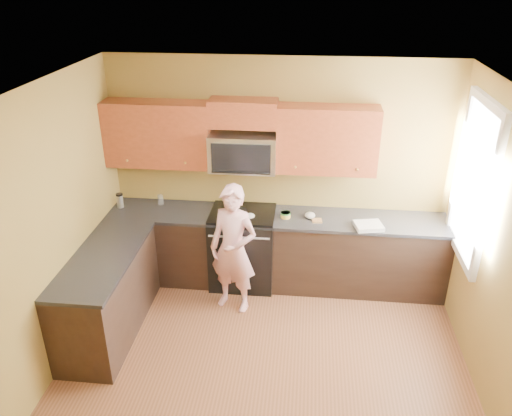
# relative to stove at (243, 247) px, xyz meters

# --- Properties ---
(floor) EXTENTS (4.00, 4.00, 0.00)m
(floor) POSITION_rel_stove_xyz_m (0.40, -1.68, -0.47)
(floor) COLOR brown
(floor) RESTS_ON ground
(ceiling) EXTENTS (4.00, 4.00, 0.00)m
(ceiling) POSITION_rel_stove_xyz_m (0.40, -1.68, 2.23)
(ceiling) COLOR white
(ceiling) RESTS_ON ground
(wall_back) EXTENTS (4.00, 0.00, 4.00)m
(wall_back) POSITION_rel_stove_xyz_m (0.40, 0.32, 0.88)
(wall_back) COLOR olive
(wall_back) RESTS_ON ground
(wall_left) EXTENTS (0.00, 4.00, 4.00)m
(wall_left) POSITION_rel_stove_xyz_m (-1.60, -1.68, 0.88)
(wall_left) COLOR olive
(wall_left) RESTS_ON ground
(wall_right) EXTENTS (0.00, 4.00, 4.00)m
(wall_right) POSITION_rel_stove_xyz_m (2.40, -1.68, 0.88)
(wall_right) COLOR olive
(wall_right) RESTS_ON ground
(cabinet_back_run) EXTENTS (4.00, 0.60, 0.88)m
(cabinet_back_run) POSITION_rel_stove_xyz_m (0.40, 0.02, -0.03)
(cabinet_back_run) COLOR black
(cabinet_back_run) RESTS_ON floor
(cabinet_left_run) EXTENTS (0.60, 1.60, 0.88)m
(cabinet_left_run) POSITION_rel_stove_xyz_m (-1.30, -1.08, -0.03)
(cabinet_left_run) COLOR black
(cabinet_left_run) RESTS_ON floor
(countertop_back) EXTENTS (4.00, 0.62, 0.04)m
(countertop_back) POSITION_rel_stove_xyz_m (0.40, 0.01, 0.43)
(countertop_back) COLOR black
(countertop_back) RESTS_ON cabinet_back_run
(countertop_left) EXTENTS (0.62, 1.60, 0.04)m
(countertop_left) POSITION_rel_stove_xyz_m (-1.29, -1.08, 0.43)
(countertop_left) COLOR black
(countertop_left) RESTS_ON cabinet_left_run
(stove) EXTENTS (0.76, 0.65, 0.95)m
(stove) POSITION_rel_stove_xyz_m (0.00, 0.00, 0.00)
(stove) COLOR black
(stove) RESTS_ON floor
(microwave) EXTENTS (0.76, 0.40, 0.42)m
(microwave) POSITION_rel_stove_xyz_m (0.00, 0.12, 0.97)
(microwave) COLOR silver
(microwave) RESTS_ON wall_back
(upper_cab_left) EXTENTS (1.22, 0.33, 0.75)m
(upper_cab_left) POSITION_rel_stove_xyz_m (-0.99, 0.16, 0.97)
(upper_cab_left) COLOR brown
(upper_cab_left) RESTS_ON wall_back
(upper_cab_right) EXTENTS (1.12, 0.33, 0.75)m
(upper_cab_right) POSITION_rel_stove_xyz_m (0.94, 0.16, 0.97)
(upper_cab_right) COLOR brown
(upper_cab_right) RESTS_ON wall_back
(upper_cab_over_mw) EXTENTS (0.76, 0.33, 0.30)m
(upper_cab_over_mw) POSITION_rel_stove_xyz_m (0.00, 0.16, 1.62)
(upper_cab_over_mw) COLOR brown
(upper_cab_over_mw) RESTS_ON wall_back
(window) EXTENTS (0.06, 1.06, 1.66)m
(window) POSITION_rel_stove_xyz_m (2.38, -0.48, 1.17)
(window) COLOR white
(window) RESTS_ON wall_right
(woman) EXTENTS (0.63, 0.51, 1.51)m
(woman) POSITION_rel_stove_xyz_m (-0.03, -0.53, 0.28)
(woman) COLOR pink
(woman) RESTS_ON floor
(frying_pan) EXTENTS (0.33, 0.53, 0.07)m
(frying_pan) POSITION_rel_stove_xyz_m (-0.08, -0.10, 0.47)
(frying_pan) COLOR black
(frying_pan) RESTS_ON stove
(butter_tub) EXTENTS (0.15, 0.15, 0.09)m
(butter_tub) POSITION_rel_stove_xyz_m (0.51, -0.02, 0.45)
(butter_tub) COLOR yellow
(butter_tub) RESTS_ON countertop_back
(toast_slice) EXTENTS (0.12, 0.12, 0.01)m
(toast_slice) POSITION_rel_stove_xyz_m (0.87, -0.07, 0.45)
(toast_slice) COLOR #B27F47
(toast_slice) RESTS_ON countertop_back
(napkin_a) EXTENTS (0.12, 0.12, 0.06)m
(napkin_a) POSITION_rel_stove_xyz_m (0.10, -0.09, 0.48)
(napkin_a) COLOR silver
(napkin_a) RESTS_ON countertop_back
(napkin_b) EXTENTS (0.13, 0.14, 0.07)m
(napkin_b) POSITION_rel_stove_xyz_m (0.79, 0.00, 0.48)
(napkin_b) COLOR silver
(napkin_b) RESTS_ON countertop_back
(dish_towel) EXTENTS (0.34, 0.30, 0.05)m
(dish_towel) POSITION_rel_stove_xyz_m (1.45, -0.17, 0.47)
(dish_towel) COLOR white
(dish_towel) RESTS_ON countertop_back
(travel_mug) EXTENTS (0.08, 0.08, 0.18)m
(travel_mug) POSITION_rel_stove_xyz_m (-1.50, 0.04, 0.44)
(travel_mug) COLOR silver
(travel_mug) RESTS_ON countertop_back
(glass_b) EXTENTS (0.09, 0.09, 0.12)m
(glass_b) POSITION_rel_stove_xyz_m (-1.04, 0.18, 0.51)
(glass_b) COLOR silver
(glass_b) RESTS_ON countertop_back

